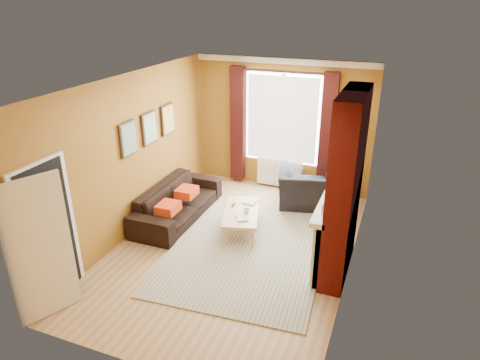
# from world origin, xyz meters

# --- Properties ---
(ground) EXTENTS (5.50, 5.50, 0.00)m
(ground) POSITION_xyz_m (0.00, 0.00, 0.00)
(ground) COLOR olive
(ground) RESTS_ON ground
(room_walls) EXTENTS (3.82, 5.54, 2.83)m
(room_walls) POSITION_xyz_m (0.64, 0.27, 1.39)
(room_walls) COLOR #8E5E1B
(room_walls) RESTS_ON ground
(striped_rug) EXTENTS (2.74, 3.63, 0.02)m
(striped_rug) POSITION_xyz_m (0.23, 0.04, 0.01)
(striped_rug) COLOR teal
(striped_rug) RESTS_ON ground
(sofa) EXTENTS (0.88, 2.24, 0.66)m
(sofa) POSITION_xyz_m (-1.42, 0.62, 0.33)
(sofa) COLOR black
(sofa) RESTS_ON ground
(armchair) EXTENTS (1.41, 1.30, 0.78)m
(armchair) POSITION_xyz_m (0.79, 2.01, 0.39)
(armchair) COLOR black
(armchair) RESTS_ON ground
(coffee_table) EXTENTS (0.91, 1.32, 0.40)m
(coffee_table) POSITION_xyz_m (-0.10, 0.57, 0.36)
(coffee_table) COLOR tan
(coffee_table) RESTS_ON ground
(wicker_stool) EXTENTS (0.37, 0.37, 0.39)m
(wicker_stool) POSITION_xyz_m (0.81, 2.40, 0.19)
(wicker_stool) COLOR olive
(wicker_stool) RESTS_ON ground
(floor_lamp) EXTENTS (0.27, 0.27, 1.71)m
(floor_lamp) POSITION_xyz_m (1.55, 2.38, 1.35)
(floor_lamp) COLOR black
(floor_lamp) RESTS_ON ground
(book_a) EXTENTS (0.31, 0.33, 0.03)m
(book_a) POSITION_xyz_m (-0.07, 0.26, 0.41)
(book_a) COLOR #999999
(book_a) RESTS_ON coffee_table
(book_b) EXTENTS (0.26, 0.34, 0.02)m
(book_b) POSITION_xyz_m (-0.18, 1.00, 0.41)
(book_b) COLOR #999999
(book_b) RESTS_ON coffee_table
(mug) EXTENTS (0.15, 0.15, 0.10)m
(mug) POSITION_xyz_m (0.03, 0.49, 0.45)
(mug) COLOR #999999
(mug) RESTS_ON coffee_table
(tv_remote) EXTENTS (0.06, 0.15, 0.02)m
(tv_remote) POSITION_xyz_m (-0.31, 0.72, 0.41)
(tv_remote) COLOR #292A2C
(tv_remote) RESTS_ON coffee_table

